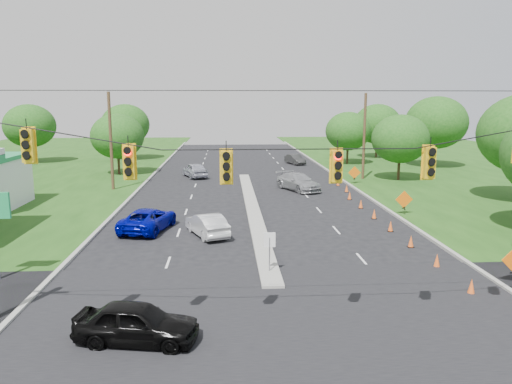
{
  "coord_description": "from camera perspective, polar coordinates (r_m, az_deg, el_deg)",
  "views": [
    {
      "loc": [
        -2.03,
        -16.5,
        8.05
      ],
      "look_at": [
        -0.23,
        12.56,
        2.8
      ],
      "focal_mm": 35.0,
      "sensor_mm": 36.0,
      "label": 1
    }
  ],
  "objects": [
    {
      "name": "cone_0",
      "position": [
        23.39,
        23.4,
        -9.87
      ],
      "size": [
        0.32,
        0.32,
        0.7
      ],
      "primitive_type": "cone",
      "color": "orange",
      "rests_on": "ground"
    },
    {
      "name": "curb_right",
      "position": [
        48.73,
        10.93,
        0.52
      ],
      "size": [
        0.25,
        110.0,
        0.16
      ],
      "primitive_type": "cube",
      "color": "gray",
      "rests_on": "ground"
    },
    {
      "name": "cross_street",
      "position": [
        18.47,
        3.24,
        -15.63
      ],
      "size": [
        160.0,
        14.0,
        0.02
      ],
      "primitive_type": "cube",
      "color": "black",
      "rests_on": "ground"
    },
    {
      "name": "tree_10",
      "position": [
        65.91,
        19.91,
        7.47
      ],
      "size": [
        7.56,
        7.56,
        8.82
      ],
      "color": "black",
      "rests_on": "ground"
    },
    {
      "name": "median",
      "position": [
        38.41,
        -0.43,
        -1.88
      ],
      "size": [
        1.0,
        34.0,
        0.18
      ],
      "primitive_type": "cube",
      "color": "gray",
      "rests_on": "ground"
    },
    {
      "name": "signal_span",
      "position": [
        15.93,
        3.66,
        -0.94
      ],
      "size": [
        25.6,
        0.32,
        9.0
      ],
      "color": "#422D1C",
      "rests_on": "ground"
    },
    {
      "name": "cone_8",
      "position": [
        49.36,
        9.36,
        1.11
      ],
      "size": [
        0.32,
        0.32,
        0.7
      ],
      "primitive_type": "cone",
      "color": "orange",
      "rests_on": "ground"
    },
    {
      "name": "white_sedan",
      "position": [
        30.64,
        -5.62,
        -3.72
      ],
      "size": [
        2.95,
        4.46,
        1.39
      ],
      "primitive_type": "imported",
      "rotation": [
        0.0,
        0.0,
        3.53
      ],
      "color": "#BCBCBC",
      "rests_on": "ground"
    },
    {
      "name": "cone_4",
      "position": [
        35.91,
        13.36,
        -2.44
      ],
      "size": [
        0.32,
        0.32,
        0.7
      ],
      "primitive_type": "cone",
      "color": "orange",
      "rests_on": "ground"
    },
    {
      "name": "blue_pickup",
      "position": [
        32.44,
        -12.21,
        -3.07
      ],
      "size": [
        3.54,
        5.61,
        1.44
      ],
      "primitive_type": "imported",
      "rotation": [
        0.0,
        0.0,
        2.91
      ],
      "color": "#000499",
      "rests_on": "ground"
    },
    {
      "name": "cone_2",
      "position": [
        29.48,
        17.28,
        -5.39
      ],
      "size": [
        0.32,
        0.32,
        0.7
      ],
      "primitive_type": "cone",
      "color": "orange",
      "rests_on": "ground"
    },
    {
      "name": "silver_car_far",
      "position": [
        46.33,
        4.85,
        1.16
      ],
      "size": [
        4.21,
        5.85,
        1.57
      ],
      "primitive_type": "imported",
      "rotation": [
        0.0,
        0.0,
        0.42
      ],
      "color": "gray",
      "rests_on": "ground"
    },
    {
      "name": "median_sign",
      "position": [
        23.53,
        1.56,
        -6.04
      ],
      "size": [
        0.55,
        0.06,
        2.05
      ],
      "color": "gray",
      "rests_on": "ground"
    },
    {
      "name": "silver_car_oncoming",
      "position": [
        54.58,
        -6.99,
        2.51
      ],
      "size": [
        3.33,
        5.04,
        1.59
      ],
      "primitive_type": "imported",
      "rotation": [
        0.0,
        0.0,
        3.48
      ],
      "color": "#9597A4",
      "rests_on": "ground"
    },
    {
      "name": "tree_11",
      "position": [
        74.88,
        13.7,
        7.56
      ],
      "size": [
        6.72,
        6.72,
        7.84
      ],
      "color": "black",
      "rests_on": "ground"
    },
    {
      "name": "tree_6",
      "position": [
        72.92,
        -14.7,
        7.46
      ],
      "size": [
        6.72,
        6.72,
        7.84
      ],
      "color": "black",
      "rests_on": "ground"
    },
    {
      "name": "tree_5",
      "position": [
        57.88,
        -15.55,
        6.17
      ],
      "size": [
        5.88,
        5.88,
        6.86
      ],
      "color": "black",
      "rests_on": "ground"
    },
    {
      "name": "tree_12",
      "position": [
        66.57,
        10.48,
        6.85
      ],
      "size": [
        5.88,
        5.88,
        6.86
      ],
      "color": "black",
      "rests_on": "ground"
    },
    {
      "name": "utility_pole_far_right",
      "position": [
        53.63,
        12.27,
        6.19
      ],
      "size": [
        0.28,
        0.28,
        9.0
      ],
      "primitive_type": "cylinder",
      "color": "#422D1C",
      "rests_on": "ground"
    },
    {
      "name": "tree_4",
      "position": [
        73.33,
        -24.46,
        6.89
      ],
      "size": [
        6.72,
        6.72,
        7.84
      ],
      "color": "black",
      "rests_on": "ground"
    },
    {
      "name": "cone_5",
      "position": [
        39.19,
        11.89,
        -1.33
      ],
      "size": [
        0.32,
        0.32,
        0.7
      ],
      "primitive_type": "cone",
      "color": "orange",
      "rests_on": "ground"
    },
    {
      "name": "dark_car_receding",
      "position": [
        65.97,
        4.48,
        3.74
      ],
      "size": [
        2.52,
        4.15,
        1.29
      ],
      "primitive_type": "imported",
      "rotation": [
        0.0,
        0.0,
        0.32
      ],
      "color": "#292929",
      "rests_on": "ground"
    },
    {
      "name": "cone_7",
      "position": [
        46.0,
        10.32,
        0.42
      ],
      "size": [
        0.32,
        0.32,
        0.7
      ],
      "primitive_type": "cone",
      "color": "orange",
      "rests_on": "ground"
    },
    {
      "name": "utility_pole_far_left",
      "position": [
        47.8,
        -16.26,
        5.55
      ],
      "size": [
        0.28,
        0.28,
        9.0
      ],
      "primitive_type": "cylinder",
      "color": "#422D1C",
      "rests_on": "ground"
    },
    {
      "name": "ground",
      "position": [
        18.47,
        3.24,
        -15.63
      ],
      "size": [
        160.0,
        160.0,
        0.0
      ],
      "primitive_type": "plane",
      "color": "black",
      "rests_on": "ground"
    },
    {
      "name": "curb_left",
      "position": [
        47.88,
        -13.19,
        0.27
      ],
      "size": [
        0.25,
        110.0,
        0.16
      ],
      "primitive_type": "cube",
      "color": "gray",
      "rests_on": "ground"
    },
    {
      "name": "work_sign_1",
      "position": [
        37.46,
        16.56,
        -0.91
      ],
      "size": [
        1.27,
        0.58,
        1.37
      ],
      "color": "black",
      "rests_on": "ground"
    },
    {
      "name": "work_sign_2",
      "position": [
        50.65,
        11.18,
        2.13
      ],
      "size": [
        1.27,
        0.58,
        1.37
      ],
      "color": "black",
      "rests_on": "ground"
    },
    {
      "name": "tree_9",
      "position": [
        53.75,
        16.16,
        5.86
      ],
      "size": [
        5.88,
        5.88,
        6.86
      ],
      "color": "black",
      "rests_on": "ground"
    },
    {
      "name": "cone_9",
      "position": [
        52.73,
        8.52,
        1.71
      ],
      "size": [
        0.32,
        0.32,
        0.7
      ],
      "primitive_type": "cone",
      "color": "orange",
      "rests_on": "ground"
    },
    {
      "name": "cone_3",
      "position": [
        32.66,
        15.13,
        -3.78
      ],
      "size": [
        0.32,
        0.32,
        0.7
      ],
      "primitive_type": "cone",
      "color": "orange",
      "rests_on": "ground"
    },
    {
      "name": "cone_6",
      "position": [
        42.51,
        10.65,
        -0.39
      ],
      "size": [
        0.32,
        0.32,
        0.7
      ],
      "primitive_type": "cone",
      "color": "orange",
      "rests_on": "ground"
    },
    {
      "name": "cone_1",
      "position": [
        26.38,
        19.97,
        -7.38
      ],
      "size": [
        0.32,
        0.32,
        0.7
      ],
      "primitive_type": "cone",
      "color": "orange",
      "rests_on": "ground"
    },
    {
      "name": "black_sedan",
      "position": [
        17.84,
        -13.46,
        -14.35
      ],
      "size": [
        4.42,
        2.38,
        1.43
      ],
      "primitive_type": "imported",
      "rotation": [
        0.0,
        0.0,
        1.4
      ],
      "color": "black",
      "rests_on": "ground"
    }
  ]
}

